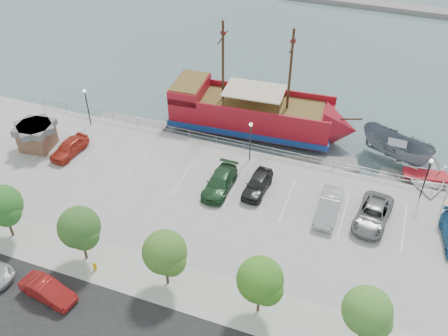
% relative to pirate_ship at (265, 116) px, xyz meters
% --- Properties ---
extents(ground, '(160.00, 160.00, 0.00)m').
position_rel_pirate_ship_xyz_m(ground, '(0.41, -12.91, -2.12)').
color(ground, '#4C6263').
extents(sidewalk, '(100.00, 4.00, 0.05)m').
position_rel_pirate_ship_xyz_m(sidewalk, '(0.41, -22.91, -1.10)').
color(sidewalk, '#B4B1A5').
rests_on(sidewalk, land_slab).
extents(seawall_railing, '(50.00, 0.06, 1.00)m').
position_rel_pirate_ship_xyz_m(seawall_railing, '(0.41, -5.11, -0.59)').
color(seawall_railing, gray).
rests_on(seawall_railing, land_slab).
extents(far_shore, '(40.00, 3.00, 0.80)m').
position_rel_pirate_ship_xyz_m(far_shore, '(10.41, 42.09, -1.72)').
color(far_shore, gray).
rests_on(far_shore, ground).
extents(pirate_ship, '(20.25, 6.84, 12.66)m').
position_rel_pirate_ship_xyz_m(pirate_ship, '(0.00, 0.00, 0.00)').
color(pirate_ship, maroon).
rests_on(pirate_ship, ground).
extents(patrol_boat, '(8.14, 5.87, 2.96)m').
position_rel_pirate_ship_xyz_m(patrol_boat, '(13.70, -0.37, -0.64)').
color(patrol_boat, slate).
rests_on(patrol_boat, ground).
extents(speedboat, '(6.14, 7.83, 1.47)m').
position_rel_pirate_ship_xyz_m(speedboat, '(16.72, -3.04, -1.38)').
color(speedboat, white).
rests_on(speedboat, ground).
extents(dock_west, '(7.95, 2.82, 0.45)m').
position_rel_pirate_ship_xyz_m(dock_west, '(-14.10, -3.71, -1.90)').
color(dock_west, gray).
rests_on(dock_west, ground).
extents(dock_mid, '(7.81, 4.12, 0.43)m').
position_rel_pirate_ship_xyz_m(dock_mid, '(6.91, -3.71, -1.91)').
color(dock_mid, gray).
rests_on(dock_mid, ground).
extents(dock_east, '(7.89, 3.15, 0.44)m').
position_rel_pirate_ship_xyz_m(dock_east, '(16.40, -3.71, -1.90)').
color(dock_east, gray).
rests_on(dock_east, ground).
extents(shed, '(3.59, 3.59, 2.66)m').
position_rel_pirate_ship_xyz_m(shed, '(-20.23, -11.80, 0.30)').
color(shed, brown).
rests_on(shed, land_slab).
extents(street_sedan, '(4.55, 2.17, 1.44)m').
position_rel_pirate_ship_xyz_m(street_sedan, '(-8.09, -27.02, -0.40)').
color(street_sedan, maroon).
rests_on(street_sedan, street).
extents(fire_hydrant, '(0.27, 0.27, 0.77)m').
position_rel_pirate_ship_xyz_m(fire_hydrant, '(-6.29, -23.71, -0.70)').
color(fire_hydrant, '#D29601').
rests_on(fire_hydrant, sidewalk).
extents(lamp_post_left, '(0.36, 0.36, 4.28)m').
position_rel_pirate_ship_xyz_m(lamp_post_left, '(-17.59, -6.41, 1.82)').
color(lamp_post_left, black).
rests_on(lamp_post_left, land_slab).
extents(lamp_post_mid, '(0.36, 0.36, 4.28)m').
position_rel_pirate_ship_xyz_m(lamp_post_mid, '(0.41, -6.41, 1.82)').
color(lamp_post_mid, black).
rests_on(lamp_post_mid, land_slab).
extents(lamp_post_right, '(0.36, 0.36, 4.28)m').
position_rel_pirate_ship_xyz_m(lamp_post_right, '(16.41, -6.41, 1.82)').
color(lamp_post_right, black).
rests_on(lamp_post_right, land_slab).
extents(tree_b, '(3.30, 3.20, 5.00)m').
position_rel_pirate_ship_xyz_m(tree_b, '(-14.44, -22.98, 2.18)').
color(tree_b, '#473321').
rests_on(tree_b, sidewalk).
extents(tree_c, '(3.30, 3.20, 5.00)m').
position_rel_pirate_ship_xyz_m(tree_c, '(-7.44, -22.98, 2.18)').
color(tree_c, '#473321').
rests_on(tree_c, sidewalk).
extents(tree_d, '(3.30, 3.20, 5.00)m').
position_rel_pirate_ship_xyz_m(tree_d, '(-0.44, -22.98, 2.18)').
color(tree_d, '#473321').
rests_on(tree_d, sidewalk).
extents(tree_e, '(3.30, 3.20, 5.00)m').
position_rel_pirate_ship_xyz_m(tree_e, '(6.56, -22.98, 2.18)').
color(tree_e, '#473321').
rests_on(tree_e, sidewalk).
extents(tree_f, '(3.30, 3.20, 5.00)m').
position_rel_pirate_ship_xyz_m(tree_f, '(13.56, -22.98, 2.18)').
color(tree_f, '#473321').
rests_on(tree_f, sidewalk).
extents(parked_car_a, '(2.24, 4.67, 1.54)m').
position_rel_pirate_ship_xyz_m(parked_car_a, '(-16.61, -11.69, -0.35)').
color(parked_car_a, red).
rests_on(parked_car_a, land_slab).
extents(parked_car_d, '(2.15, 5.23, 1.52)m').
position_rel_pirate_ship_xyz_m(parked_car_d, '(-0.76, -11.55, -0.36)').
color(parked_car_d, '#244C2B').
rests_on(parked_car_d, land_slab).
extents(parked_car_e, '(2.06, 4.64, 1.55)m').
position_rel_pirate_ship_xyz_m(parked_car_e, '(2.50, -10.58, -0.34)').
color(parked_car_e, black).
rests_on(parked_car_e, land_slab).
extents(parked_car_f, '(1.77, 5.05, 1.66)m').
position_rel_pirate_ship_xyz_m(parked_car_f, '(9.09, -11.37, -0.29)').
color(parked_car_f, beige).
rests_on(parked_car_f, land_slab).
extents(parked_car_g, '(3.20, 5.83, 1.55)m').
position_rel_pirate_ship_xyz_m(parked_car_g, '(12.74, -11.00, -0.35)').
color(parked_car_g, slate).
rests_on(parked_car_g, land_slab).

